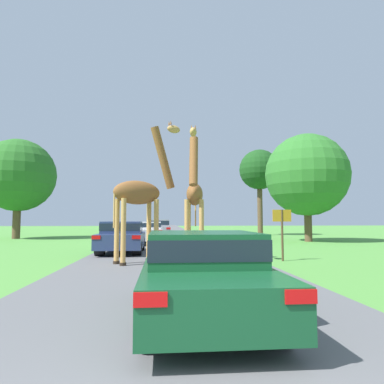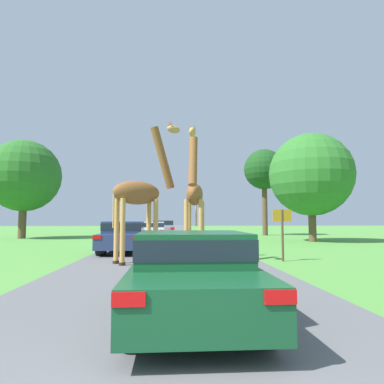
{
  "view_description": "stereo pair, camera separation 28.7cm",
  "coord_description": "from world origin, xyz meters",
  "px_view_note": "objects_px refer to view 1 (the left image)",
  "views": [
    {
      "loc": [
        -0.27,
        -1.48,
        1.53
      ],
      "look_at": [
        0.89,
        11.61,
        2.58
      ],
      "focal_mm": 32.0,
      "sensor_mm": 36.0,
      "label": 1
    },
    {
      "loc": [
        0.02,
        -1.5,
        1.53
      ],
      "look_at": [
        0.89,
        11.61,
        2.58
      ],
      "focal_mm": 32.0,
      "sensor_mm": 36.0,
      "label": 2
    }
  ],
  "objects_px": {
    "car_lead_maroon": "(203,272)",
    "car_queue_right": "(159,228)",
    "tree_far_right": "(18,175)",
    "tree_left_edge": "(259,170)",
    "tree_centre_back": "(307,175)",
    "car_queue_left": "(149,232)",
    "car_far_ahead": "(122,236)",
    "sign_post": "(282,225)",
    "giraffe_companion": "(142,193)",
    "giraffe_near_road": "(195,196)"
  },
  "relations": [
    {
      "from": "car_queue_right",
      "to": "car_queue_left",
      "type": "bearing_deg",
      "value": -94.27
    },
    {
      "from": "giraffe_near_road",
      "to": "car_queue_left",
      "type": "distance_m",
      "value": 9.12
    },
    {
      "from": "giraffe_companion",
      "to": "tree_centre_back",
      "type": "distance_m",
      "value": 15.34
    },
    {
      "from": "tree_far_right",
      "to": "car_queue_right",
      "type": "bearing_deg",
      "value": 6.97
    },
    {
      "from": "car_lead_maroon",
      "to": "sign_post",
      "type": "distance_m",
      "value": 7.94
    },
    {
      "from": "car_far_ahead",
      "to": "giraffe_companion",
      "type": "bearing_deg",
      "value": -73.6
    },
    {
      "from": "car_queue_right",
      "to": "tree_far_right",
      "type": "xyz_separation_m",
      "value": [
        -11.23,
        -1.37,
        4.24
      ]
    },
    {
      "from": "car_lead_maroon",
      "to": "car_queue_right",
      "type": "xyz_separation_m",
      "value": [
        -0.86,
        24.21,
        0.08
      ]
    },
    {
      "from": "sign_post",
      "to": "car_lead_maroon",
      "type": "bearing_deg",
      "value": -118.68
    },
    {
      "from": "car_far_ahead",
      "to": "tree_centre_back",
      "type": "bearing_deg",
      "value": 30.24
    },
    {
      "from": "giraffe_near_road",
      "to": "car_queue_right",
      "type": "height_order",
      "value": "giraffe_near_road"
    },
    {
      "from": "giraffe_companion",
      "to": "sign_post",
      "type": "height_order",
      "value": "giraffe_companion"
    },
    {
      "from": "giraffe_companion",
      "to": "tree_centre_back",
      "type": "xyz_separation_m",
      "value": [
        10.81,
        10.68,
        2.16
      ]
    },
    {
      "from": "car_queue_left",
      "to": "tree_far_right",
      "type": "xyz_separation_m",
      "value": [
        -10.64,
        6.6,
        4.28
      ]
    },
    {
      "from": "tree_centre_back",
      "to": "sign_post",
      "type": "relative_size",
      "value": 3.98
    },
    {
      "from": "tree_centre_back",
      "to": "car_queue_left",
      "type": "bearing_deg",
      "value": -173.38
    },
    {
      "from": "giraffe_companion",
      "to": "tree_far_right",
      "type": "height_order",
      "value": "tree_far_right"
    },
    {
      "from": "giraffe_companion",
      "to": "car_queue_right",
      "type": "xyz_separation_m",
      "value": [
        0.49,
        17.38,
        -1.67
      ]
    },
    {
      "from": "tree_centre_back",
      "to": "tree_far_right",
      "type": "bearing_deg",
      "value": 166.1
    },
    {
      "from": "car_queue_right",
      "to": "car_far_ahead",
      "type": "height_order",
      "value": "car_queue_right"
    },
    {
      "from": "car_far_ahead",
      "to": "tree_far_right",
      "type": "distance_m",
      "value": 16.18
    },
    {
      "from": "car_queue_right",
      "to": "car_queue_left",
      "type": "height_order",
      "value": "car_queue_right"
    },
    {
      "from": "giraffe_near_road",
      "to": "sign_post",
      "type": "bearing_deg",
      "value": 177.29
    },
    {
      "from": "tree_far_right",
      "to": "sign_post",
      "type": "relative_size",
      "value": 4.21
    },
    {
      "from": "tree_left_edge",
      "to": "tree_centre_back",
      "type": "bearing_deg",
      "value": -86.11
    },
    {
      "from": "car_lead_maroon",
      "to": "tree_far_right",
      "type": "relative_size",
      "value": 0.51
    },
    {
      "from": "car_lead_maroon",
      "to": "car_far_ahead",
      "type": "bearing_deg",
      "value": 103.08
    },
    {
      "from": "giraffe_near_road",
      "to": "car_queue_right",
      "type": "distance_m",
      "value": 16.84
    },
    {
      "from": "giraffe_companion",
      "to": "car_queue_left",
      "type": "xyz_separation_m",
      "value": [
        -0.11,
        9.41,
        -1.72
      ]
    },
    {
      "from": "tree_centre_back",
      "to": "tree_far_right",
      "type": "height_order",
      "value": "tree_far_right"
    },
    {
      "from": "giraffe_near_road",
      "to": "car_queue_right",
      "type": "xyz_separation_m",
      "value": [
        -1.46,
        16.69,
        -1.63
      ]
    },
    {
      "from": "tree_left_edge",
      "to": "car_queue_left",
      "type": "bearing_deg",
      "value": -133.97
    },
    {
      "from": "tree_far_right",
      "to": "sign_post",
      "type": "xyz_separation_m",
      "value": [
        15.89,
        -15.89,
        -3.72
      ]
    },
    {
      "from": "giraffe_near_road",
      "to": "sign_post",
      "type": "relative_size",
      "value": 2.58
    },
    {
      "from": "tree_left_edge",
      "to": "sign_post",
      "type": "bearing_deg",
      "value": -104.12
    },
    {
      "from": "giraffe_near_road",
      "to": "tree_centre_back",
      "type": "distance_m",
      "value": 13.53
    },
    {
      "from": "giraffe_companion",
      "to": "sign_post",
      "type": "distance_m",
      "value": 5.28
    },
    {
      "from": "giraffe_companion",
      "to": "tree_left_edge",
      "type": "relative_size",
      "value": 0.64
    },
    {
      "from": "car_lead_maroon",
      "to": "tree_far_right",
      "type": "distance_m",
      "value": 26.2
    },
    {
      "from": "giraffe_companion",
      "to": "car_queue_right",
      "type": "height_order",
      "value": "giraffe_companion"
    },
    {
      "from": "car_queue_left",
      "to": "giraffe_near_road",
      "type": "bearing_deg",
      "value": -76.73
    },
    {
      "from": "car_lead_maroon",
      "to": "car_far_ahead",
      "type": "xyz_separation_m",
      "value": [
        -2.45,
        10.56,
        0.05
      ]
    },
    {
      "from": "giraffe_companion",
      "to": "car_far_ahead",
      "type": "relative_size",
      "value": 1.33
    },
    {
      "from": "car_lead_maroon",
      "to": "tree_centre_back",
      "type": "distance_m",
      "value": 20.28
    },
    {
      "from": "car_queue_right",
      "to": "tree_centre_back",
      "type": "bearing_deg",
      "value": -33.02
    },
    {
      "from": "car_queue_right",
      "to": "sign_post",
      "type": "xyz_separation_m",
      "value": [
        4.66,
        -17.27,
        0.52
      ]
    },
    {
      "from": "car_queue_left",
      "to": "car_far_ahead",
      "type": "distance_m",
      "value": 5.76
    },
    {
      "from": "car_queue_left",
      "to": "tree_left_edge",
      "type": "relative_size",
      "value": 0.51
    },
    {
      "from": "tree_left_edge",
      "to": "giraffe_near_road",
      "type": "bearing_deg",
      "value": -112.99
    },
    {
      "from": "giraffe_companion",
      "to": "car_queue_right",
      "type": "distance_m",
      "value": 17.47
    }
  ]
}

